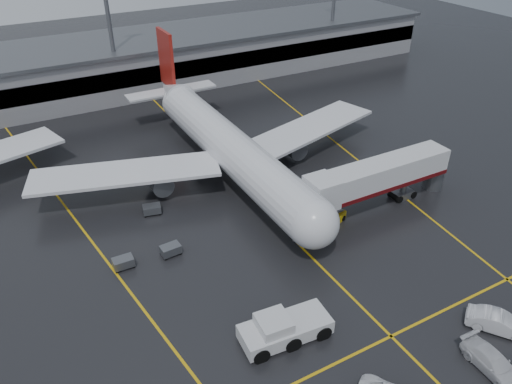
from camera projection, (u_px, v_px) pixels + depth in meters
ground at (263, 209)px, 58.03m from camera, size 220.00×220.00×0.00m
apron_line_centre at (263, 209)px, 58.02m from camera, size 0.25×90.00×0.02m
apron_line_stop at (391, 336)px, 41.68m from camera, size 60.00×0.25×0.02m
apron_line_left at (70, 213)px, 57.28m from camera, size 9.99×69.35×0.02m
apron_line_right at (336, 142)px, 72.80m from camera, size 7.57×69.64×0.02m
terminal at (135, 62)px, 91.34m from camera, size 122.00×19.00×8.60m
light_mast_mid at (108, 14)px, 79.50m from camera, size 3.00×1.20×25.45m
main_airliner at (226, 144)px, 63.00m from camera, size 48.80×45.60×14.10m
jet_bridge at (380, 178)px, 56.34m from camera, size 19.90×3.40×6.05m
pushback_tractor at (283, 329)px, 40.96m from camera, size 7.88×3.85×2.73m
belt_loader at (333, 219)px, 55.33m from camera, size 3.64×2.61×2.13m
service_van_b at (493, 363)px, 38.46m from camera, size 2.42×5.49×1.57m
service_van_c at (499, 323)px, 41.83m from camera, size 4.62×5.36×1.74m
baggage_cart_a at (171, 250)px, 50.55m from camera, size 2.09×1.44×1.12m
baggage_cart_b at (123, 262)px, 48.85m from camera, size 2.02×1.33×1.12m
baggage_cart_c at (152, 209)px, 56.82m from camera, size 2.23×1.70×1.12m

